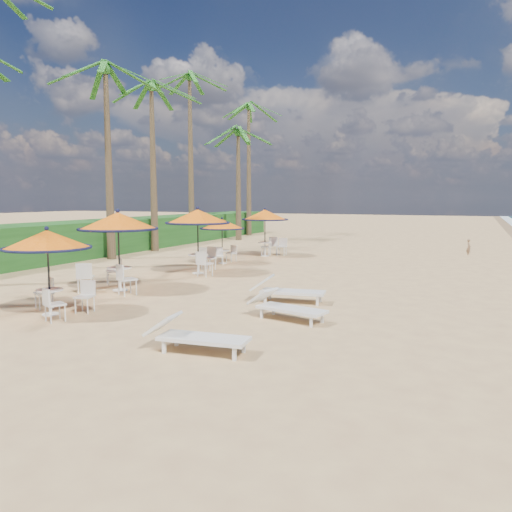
{
  "coord_description": "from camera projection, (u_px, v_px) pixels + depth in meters",
  "views": [
    {
      "loc": [
        5.12,
        -9.7,
        3.01
      ],
      "look_at": [
        -1.11,
        4.48,
        1.2
      ],
      "focal_mm": 35.0,
      "sensor_mm": 36.0,
      "label": 1
    }
  ],
  "objects": [
    {
      "name": "ground",
      "position": [
        221.0,
        332.0,
        11.22
      ],
      "size": [
        160.0,
        160.0,
        0.0
      ],
      "primitive_type": "plane",
      "color": "tan",
      "rests_on": "ground"
    },
    {
      "name": "scrub_hedge",
      "position": [
        92.0,
        238.0,
        26.52
      ],
      "size": [
        3.0,
        40.0,
        1.8
      ],
      "primitive_type": "cube",
      "color": "#194716",
      "rests_on": "ground"
    },
    {
      "name": "station_0",
      "position": [
        49.0,
        250.0,
        12.74
      ],
      "size": [
        2.2,
        2.2,
        2.29
      ],
      "color": "black",
      "rests_on": "ground"
    },
    {
      "name": "station_1",
      "position": [
        117.0,
        231.0,
        16.03
      ],
      "size": [
        2.55,
        2.55,
        2.66
      ],
      "color": "black",
      "rests_on": "ground"
    },
    {
      "name": "station_2",
      "position": [
        199.0,
        222.0,
        19.69
      ],
      "size": [
        2.57,
        2.57,
        2.68
      ],
      "color": "black",
      "rests_on": "ground"
    },
    {
      "name": "station_3",
      "position": [
        221.0,
        230.0,
        22.78
      ],
      "size": [
        2.05,
        2.07,
        2.13
      ],
      "color": "black",
      "rests_on": "ground"
    },
    {
      "name": "station_4",
      "position": [
        266.0,
        221.0,
        25.72
      ],
      "size": [
        2.4,
        2.46,
        2.51
      ],
      "color": "black",
      "rests_on": "ground"
    },
    {
      "name": "lounger_near",
      "position": [
        194.0,
        335.0,
        9.76
      ],
      "size": [
        2.12,
        0.86,
        0.74
      ],
      "rotation": [
        0.0,
        0.0,
        0.1
      ],
      "color": "silver",
      "rests_on": "ground"
    },
    {
      "name": "lounger_mid",
      "position": [
        284.0,
        306.0,
        12.38
      ],
      "size": [
        2.14,
        1.1,
        0.73
      ],
      "rotation": [
        0.0,
        0.0,
        -0.24
      ],
      "color": "silver",
      "rests_on": "ground"
    },
    {
      "name": "lounger_far",
      "position": [
        285.0,
        290.0,
        14.46
      ],
      "size": [
        2.22,
        0.97,
        0.77
      ],
      "rotation": [
        0.0,
        0.0,
        0.14
      ],
      "color": "silver",
      "rests_on": "ground"
    },
    {
      "name": "palm_3",
      "position": [
        106.0,
        80.0,
        23.73
      ],
      "size": [
        5.0,
        5.0,
        9.38
      ],
      "color": "brown",
      "rests_on": "ground"
    },
    {
      "name": "palm_4",
      "position": [
        151.0,
        96.0,
        27.45
      ],
      "size": [
        5.0,
        5.0,
        9.37
      ],
      "color": "brown",
      "rests_on": "ground"
    },
    {
      "name": "palm_5",
      "position": [
        190.0,
        87.0,
        33.01
      ],
      "size": [
        5.0,
        5.0,
        11.25
      ],
      "color": "brown",
      "rests_on": "ground"
    },
    {
      "name": "palm_6",
      "position": [
        238.0,
        139.0,
        34.88
      ],
      "size": [
        5.0,
        5.0,
        7.82
      ],
      "color": "brown",
      "rests_on": "ground"
    },
    {
      "name": "palm_7",
      "position": [
        249.0,
        115.0,
        39.16
      ],
      "size": [
        5.0,
        5.0,
        10.38
      ],
      "color": "brown",
      "rests_on": "ground"
    },
    {
      "name": "person",
      "position": [
        469.0,
        247.0,
        26.19
      ],
      "size": [
        0.29,
        0.37,
        0.91
      ],
      "primitive_type": "imported",
      "rotation": [
        0.0,
        0.0,
        1.81
      ],
      "color": "#8C6647",
      "rests_on": "ground"
    }
  ]
}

